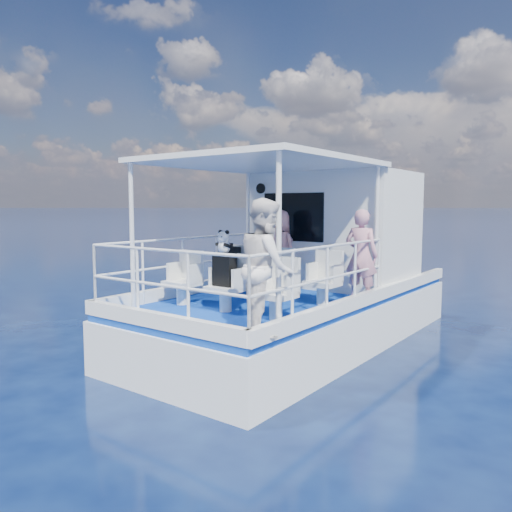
{
  "coord_description": "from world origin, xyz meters",
  "views": [
    {
      "loc": [
        4.71,
        -6.65,
        2.44
      ],
      "look_at": [
        0.04,
        -0.4,
        1.67
      ],
      "focal_mm": 35.0,
      "sensor_mm": 36.0,
      "label": 1
    }
  ],
  "objects_px": {
    "passenger_stbd_aft": "(266,267)",
    "panda": "(224,242)",
    "passenger_port_fwd": "(279,251)",
    "backpack_center": "(225,270)"
  },
  "relations": [
    {
      "from": "passenger_stbd_aft",
      "to": "panda",
      "type": "height_order",
      "value": "passenger_stbd_aft"
    },
    {
      "from": "passenger_port_fwd",
      "to": "panda",
      "type": "relative_size",
      "value": 4.47
    },
    {
      "from": "passenger_port_fwd",
      "to": "panda",
      "type": "xyz_separation_m",
      "value": [
        0.38,
        -1.98,
        0.29
      ]
    },
    {
      "from": "passenger_stbd_aft",
      "to": "backpack_center",
      "type": "distance_m",
      "value": 1.46
    },
    {
      "from": "passenger_stbd_aft",
      "to": "backpack_center",
      "type": "height_order",
      "value": "passenger_stbd_aft"
    },
    {
      "from": "passenger_port_fwd",
      "to": "panda",
      "type": "height_order",
      "value": "passenger_port_fwd"
    },
    {
      "from": "backpack_center",
      "to": "passenger_stbd_aft",
      "type": "bearing_deg",
      "value": -29.49
    },
    {
      "from": "passenger_stbd_aft",
      "to": "panda",
      "type": "distance_m",
      "value": 1.44
    },
    {
      "from": "passenger_stbd_aft",
      "to": "panda",
      "type": "relative_size",
      "value": 4.93
    },
    {
      "from": "passenger_port_fwd",
      "to": "backpack_center",
      "type": "xyz_separation_m",
      "value": [
        0.37,
        -1.95,
        -0.12
      ]
    }
  ]
}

